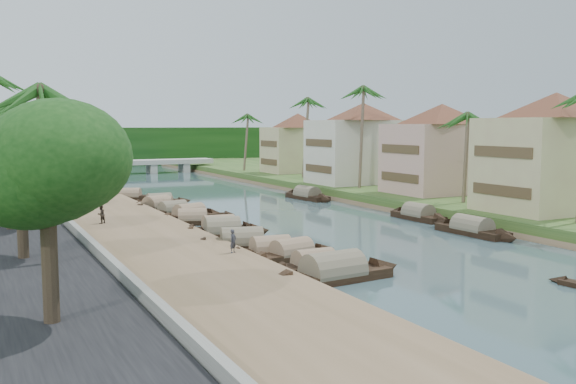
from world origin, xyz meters
name	(u,v)px	position (x,y,z in m)	size (l,w,h in m)	color
ground	(355,237)	(0.00, 0.00, 0.00)	(220.00, 220.00, 0.00)	#3B5358
left_bank	(95,213)	(-16.00, 20.00, 0.40)	(10.00, 180.00, 0.80)	brown
right_bank	(400,193)	(19.00, 20.00, 0.60)	(16.00, 180.00, 1.20)	#2C481C
retaining_wall	(47,205)	(-20.20, 20.00, 1.35)	(0.40, 180.00, 1.10)	slate
treeline	(104,146)	(0.00, 100.00, 4.00)	(120.00, 14.00, 8.00)	#0F350E
bridge	(135,164)	(0.00, 72.00, 1.72)	(28.00, 4.00, 2.40)	#A9A99E
building_near	(554,151)	(18.99, -2.00, 6.38)	(14.85, 14.85, 10.20)	#C2BC82
building_mid	(441,148)	(19.99, 14.00, 6.13)	(14.11, 14.11, 9.70)	tan
building_far	(363,142)	(18.99, 28.00, 6.38)	(15.59, 15.59, 10.20)	beige
building_distant	(298,142)	(19.99, 48.00, 5.88)	(12.62, 12.62, 9.20)	#C2BC82
sampan_0	(333,274)	(-8.71, -11.35, 0.42)	(9.79, 2.88, 2.50)	black
sampan_1	(314,266)	(-8.70, -9.18, 0.41)	(6.75, 1.81, 2.04)	black
sampan_2	(292,254)	(-8.24, -5.39, 0.41)	(7.61, 2.95, 2.00)	black
sampan_3	(242,243)	(-9.67, -0.54, 0.42)	(8.62, 3.92, 2.27)	black
sampan_4	(271,252)	(-9.12, -4.12, 0.41)	(7.39, 2.31, 2.09)	black
sampan_5	(219,229)	(-8.99, 5.81, 0.42)	(7.19, 2.39, 2.25)	black
sampan_6	(222,232)	(-9.15, 4.63, 0.42)	(7.96, 3.06, 2.31)	black
sampan_7	(192,220)	(-9.23, 11.71, 0.41)	(7.24, 3.67, 1.95)	black
sampan_8	(189,216)	(-8.82, 13.81, 0.42)	(7.64, 3.93, 2.30)	black
sampan_9	(173,211)	(-9.03, 18.14, 0.41)	(7.62, 3.62, 1.95)	black
sampan_10	(160,206)	(-9.24, 22.17, 0.41)	(7.33, 4.68, 2.07)	black
sampan_11	(157,206)	(-9.54, 22.03, 0.42)	(7.48, 5.27, 2.20)	black
sampan_12	(159,202)	(-8.27, 25.93, 0.40)	(7.55, 1.90, 1.83)	black
sampan_13	(130,197)	(-9.96, 32.26, 0.41)	(7.04, 4.55, 1.99)	black
sampan_14	(472,229)	(8.83, -3.21, 0.42)	(2.12, 9.23, 2.22)	black
sampan_15	(419,215)	(10.08, 5.09, 0.42)	(2.07, 8.31, 2.22)	black
sampan_16	(307,196)	(8.73, 23.96, 0.42)	(2.59, 9.46, 2.27)	black
canoe_1	(263,252)	(-8.97, -2.50, 0.10)	(4.95, 1.72, 0.79)	black
canoe_2	(207,215)	(-6.40, 15.85, 0.10)	(5.35, 1.73, 0.77)	black
palm_1	(466,117)	(16.00, 5.75, 9.37)	(3.20, 3.20, 9.91)	brown
palm_2	(361,90)	(15.00, 22.40, 12.61)	(3.20, 3.20, 13.27)	brown
palm_3	(304,101)	(16.00, 38.38, 11.92)	(3.20, 3.20, 12.54)	brown
palm_4	(41,93)	(-23.00, -6.23, 10.24)	(3.20, 3.20, 10.59)	brown
palm_5	(0,78)	(-24.00, 12.66, 12.15)	(3.20, 3.20, 12.56)	brown
palm_6	(13,110)	(-22.00, 31.61, 10.16)	(3.20, 3.20, 10.52)	brown
palm_7	(245,117)	(14.00, 55.13, 9.93)	(3.20, 3.20, 10.47)	brown
palm_8	(10,107)	(-20.50, 61.54, 11.19)	(3.20, 3.20, 11.58)	brown
tree_0	(46,167)	(-24.00, -16.86, 7.12)	(5.16, 5.16, 7.93)	#403524
tree_1	(20,171)	(-24.00, -4.04, 6.14)	(4.54, 4.54, 6.69)	#403524
tree_2	(8,154)	(-24.00, 6.92, 6.64)	(5.53, 5.53, 7.59)	#403524
tree_6	(378,144)	(24.00, 31.82, 5.97)	(4.09, 4.09, 6.55)	#403524
person_near	(233,241)	(-12.15, -5.14, 1.53)	(0.53, 0.35, 1.45)	#2B2C34
person_far	(101,214)	(-17.19, 10.52, 1.54)	(0.72, 0.56, 1.48)	#2E2620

